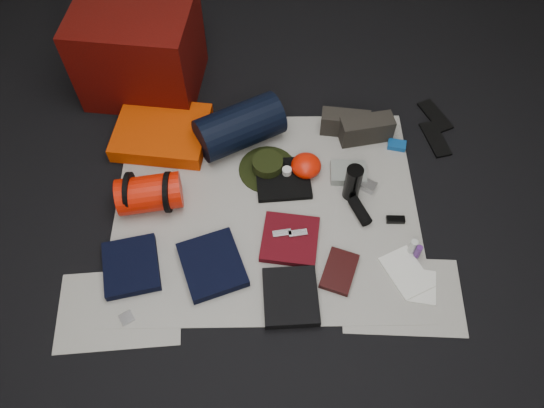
{
  "coord_description": "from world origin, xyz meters",
  "views": [
    {
      "loc": [
        0.01,
        -1.5,
        2.38
      ],
      "look_at": [
        0.03,
        -0.03,
        0.1
      ],
      "focal_mm": 35.0,
      "sensor_mm": 36.0,
      "label": 1
    }
  ],
  "objects_px": {
    "red_cabinet": "(139,50)",
    "water_bottle": "(353,183)",
    "navy_duffel": "(240,127)",
    "sleeping_pad": "(162,132)",
    "paperback_book": "(339,271)",
    "stuff_sack": "(149,194)",
    "compact_camera": "(366,185)"
  },
  "relations": [
    {
      "from": "sleeping_pad",
      "to": "paperback_book",
      "type": "distance_m",
      "value": 1.29
    },
    {
      "from": "navy_duffel",
      "to": "water_bottle",
      "type": "xyz_separation_m",
      "value": [
        0.6,
        -0.38,
        -0.01
      ]
    },
    {
      "from": "sleeping_pad",
      "to": "stuff_sack",
      "type": "xyz_separation_m",
      "value": [
        -0.01,
        -0.46,
        0.05
      ]
    },
    {
      "from": "compact_camera",
      "to": "paperback_book",
      "type": "relative_size",
      "value": 0.46
    },
    {
      "from": "stuff_sack",
      "to": "red_cabinet",
      "type": "bearing_deg",
      "value": 97.99
    },
    {
      "from": "red_cabinet",
      "to": "navy_duffel",
      "type": "xyz_separation_m",
      "value": [
        0.59,
        -0.47,
        -0.14
      ]
    },
    {
      "from": "sleeping_pad",
      "to": "compact_camera",
      "type": "bearing_deg",
      "value": -17.76
    },
    {
      "from": "sleeping_pad",
      "to": "paperback_book",
      "type": "xyz_separation_m",
      "value": [
        0.95,
        -0.87,
        -0.03
      ]
    },
    {
      "from": "water_bottle",
      "to": "compact_camera",
      "type": "distance_m",
      "value": 0.14
    },
    {
      "from": "water_bottle",
      "to": "paperback_book",
      "type": "distance_m",
      "value": 0.48
    },
    {
      "from": "sleeping_pad",
      "to": "water_bottle",
      "type": "height_order",
      "value": "water_bottle"
    },
    {
      "from": "compact_camera",
      "to": "water_bottle",
      "type": "bearing_deg",
      "value": -120.75
    },
    {
      "from": "paperback_book",
      "to": "red_cabinet",
      "type": "bearing_deg",
      "value": 150.14
    },
    {
      "from": "water_bottle",
      "to": "compact_camera",
      "type": "xyz_separation_m",
      "value": [
        0.09,
        0.05,
        -0.09
      ]
    },
    {
      "from": "navy_duffel",
      "to": "sleeping_pad",
      "type": "bearing_deg",
      "value": 148.82
    },
    {
      "from": "red_cabinet",
      "to": "water_bottle",
      "type": "xyz_separation_m",
      "value": [
        1.19,
        -0.85,
        -0.16
      ]
    },
    {
      "from": "stuff_sack",
      "to": "navy_duffel",
      "type": "distance_m",
      "value": 0.63
    },
    {
      "from": "stuff_sack",
      "to": "compact_camera",
      "type": "distance_m",
      "value": 1.16
    },
    {
      "from": "water_bottle",
      "to": "sleeping_pad",
      "type": "bearing_deg",
      "value": 158.56
    },
    {
      "from": "stuff_sack",
      "to": "water_bottle",
      "type": "distance_m",
      "value": 1.06
    },
    {
      "from": "paperback_book",
      "to": "compact_camera",
      "type": "bearing_deg",
      "value": 90.25
    },
    {
      "from": "red_cabinet",
      "to": "paperback_book",
      "type": "distance_m",
      "value": 1.73
    },
    {
      "from": "red_cabinet",
      "to": "navy_duffel",
      "type": "relative_size",
      "value": 1.38
    },
    {
      "from": "sleeping_pad",
      "to": "navy_duffel",
      "type": "relative_size",
      "value": 1.09
    },
    {
      "from": "sleeping_pad",
      "to": "navy_duffel",
      "type": "distance_m",
      "value": 0.46
    },
    {
      "from": "red_cabinet",
      "to": "water_bottle",
      "type": "height_order",
      "value": "red_cabinet"
    },
    {
      "from": "red_cabinet",
      "to": "water_bottle",
      "type": "relative_size",
      "value": 2.96
    },
    {
      "from": "red_cabinet",
      "to": "sleeping_pad",
      "type": "bearing_deg",
      "value": -65.45
    },
    {
      "from": "red_cabinet",
      "to": "sleeping_pad",
      "type": "distance_m",
      "value": 0.51
    },
    {
      "from": "sleeping_pad",
      "to": "paperback_book",
      "type": "height_order",
      "value": "sleeping_pad"
    },
    {
      "from": "sleeping_pad",
      "to": "stuff_sack",
      "type": "distance_m",
      "value": 0.46
    },
    {
      "from": "navy_duffel",
      "to": "water_bottle",
      "type": "distance_m",
      "value": 0.71
    }
  ]
}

